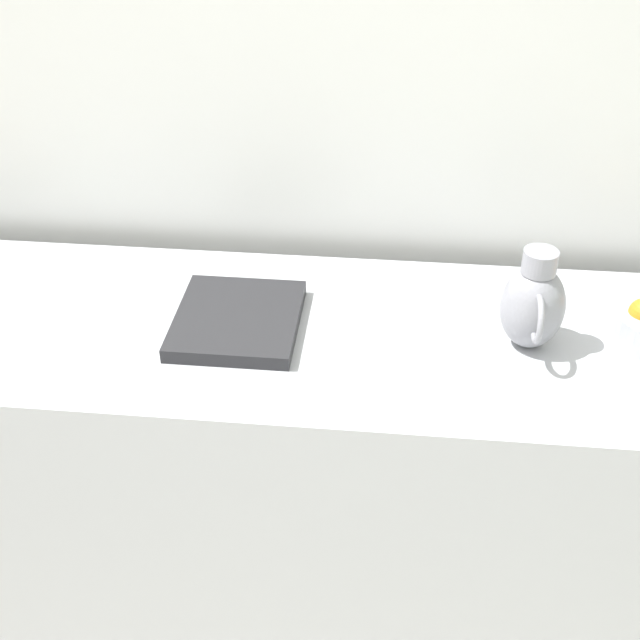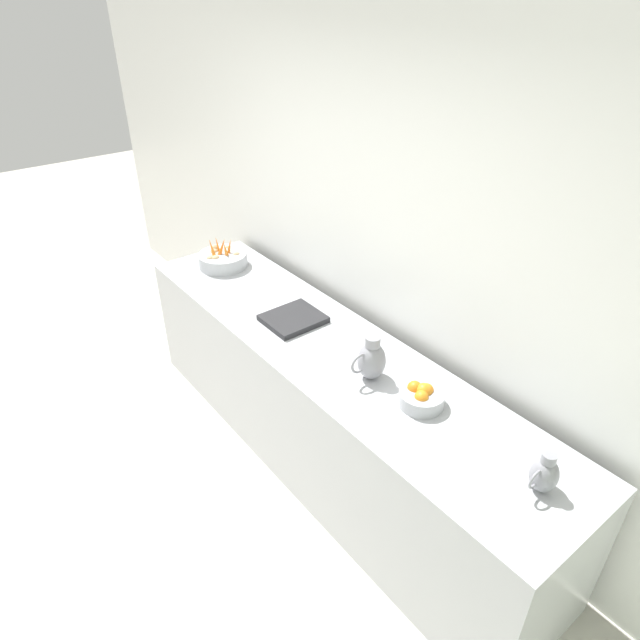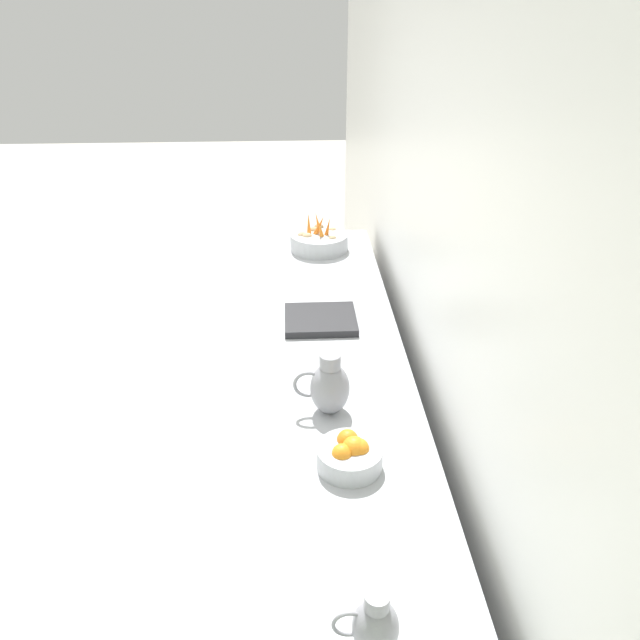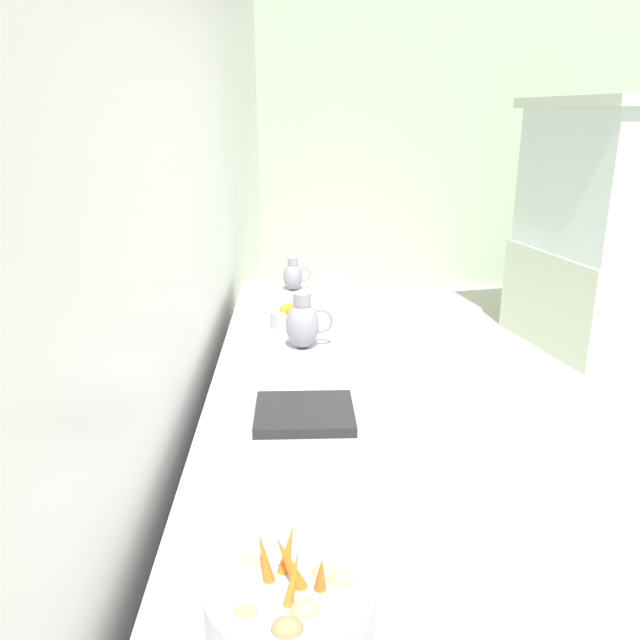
{
  "view_description": "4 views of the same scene",
  "coord_description": "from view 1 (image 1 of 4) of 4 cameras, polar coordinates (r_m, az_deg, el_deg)",
  "views": [
    {
      "loc": [
        0.23,
        0.21,
        2.08
      ],
      "look_at": [
        -1.32,
        0.05,
        1.02
      ],
      "focal_mm": 48.11,
      "sensor_mm": 36.0,
      "label": 1
    },
    {
      "loc": [
        0.16,
        2.2,
        2.69
      ],
      "look_at": [
        -1.4,
        0.2,
        1.1
      ],
      "focal_mm": 31.23,
      "sensor_mm": 36.0,
      "label": 2
    },
    {
      "loc": [
        -1.34,
        2.51,
        2.36
      ],
      "look_at": [
        -1.47,
        0.02,
        1.0
      ],
      "focal_mm": 35.92,
      "sensor_mm": 36.0,
      "label": 3
    },
    {
      "loc": [
        -1.5,
        -2.14,
        1.88
      ],
      "look_at": [
        -1.41,
        0.28,
        1.09
      ],
      "focal_mm": 35.46,
      "sensor_mm": 36.0,
      "label": 4
    }
  ],
  "objects": [
    {
      "name": "metal_pitcher_tall",
      "position": [
        2.05,
        13.99,
        1.03
      ],
      "size": [
        0.21,
        0.15,
        0.25
      ],
      "color": "gray",
      "rests_on": "prep_counter"
    },
    {
      "name": "counter_sink_basin",
      "position": [
        2.11,
        -5.51,
        0.0
      ],
      "size": [
        0.34,
        0.3,
        0.04
      ],
      "primitive_type": "cube",
      "color": "#232326",
      "rests_on": "prep_counter"
    },
    {
      "name": "tile_wall_left",
      "position": [
        2.3,
        18.29,
        18.0
      ],
      "size": [
        0.1,
        8.64,
        3.0
      ],
      "primitive_type": "cube",
      "color": "white",
      "rests_on": "ground_plane"
    },
    {
      "name": "prep_counter",
      "position": [
        2.37,
        3.48,
        -9.67
      ],
      "size": [
        0.72,
        3.18,
        0.88
      ],
      "primitive_type": "cube",
      "color": "#ADAFB5",
      "rests_on": "ground_plane"
    }
  ]
}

